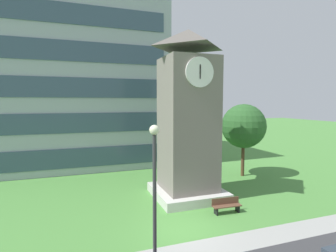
# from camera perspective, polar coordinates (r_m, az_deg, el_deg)

# --- Properties ---
(ground_plane) EXTENTS (160.00, 160.00, 0.00)m
(ground_plane) POSITION_cam_1_polar(r_m,az_deg,el_deg) (15.11, 3.11, -21.14)
(ground_plane) COLOR #4C893D
(kerb_strip) EXTENTS (120.00, 1.60, 0.01)m
(kerb_strip) POSITION_cam_1_polar(r_m,az_deg,el_deg) (13.44, 6.84, -24.73)
(kerb_strip) COLOR #9E9E99
(kerb_strip) RESTS_ON ground
(office_building) EXTENTS (21.15, 14.24, 19.20)m
(office_building) POSITION_cam_1_polar(r_m,az_deg,el_deg) (32.74, -21.77, 9.84)
(office_building) COLOR #9EA8B2
(office_building) RESTS_ON ground
(clock_tower) EXTENTS (4.65, 4.65, 11.58)m
(clock_tower) POSITION_cam_1_polar(r_m,az_deg,el_deg) (18.60, 4.28, 0.57)
(clock_tower) COLOR slate
(clock_tower) RESTS_ON ground
(park_bench) EXTENTS (1.82, 0.59, 0.88)m
(park_bench) POSITION_cam_1_polar(r_m,az_deg,el_deg) (17.22, 12.35, -16.19)
(park_bench) COLOR brown
(park_bench) RESTS_ON ground
(street_lamp) EXTENTS (0.36, 0.36, 5.88)m
(street_lamp) POSITION_cam_1_polar(r_m,az_deg,el_deg) (9.91, -2.88, -12.72)
(street_lamp) COLOR #333338
(street_lamp) RESTS_ON ground
(tree_near_tower) EXTENTS (3.96, 3.96, 6.53)m
(tree_near_tower) POSITION_cam_1_polar(r_m,az_deg,el_deg) (24.96, 15.82, -0.03)
(tree_near_tower) COLOR #513823
(tree_near_tower) RESTS_ON ground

